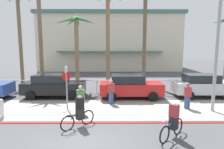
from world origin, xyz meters
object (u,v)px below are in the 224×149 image
Objects in this scene: stop_sign_bike_lane at (67,81)px; palm_tree_5 at (108,15)px; bollard_1 at (2,108)px; pedestrian_1 at (187,97)px; palm_tree_4 at (76,33)px; car_red_2 at (130,86)px; palm_tree_3 at (39,5)px; palm_tree_2 at (18,18)px; streetlight_curb at (220,35)px; car_black_1 at (54,85)px; car_silver_3 at (203,85)px; palm_tree_6 at (145,12)px; cyclist_blue_0 at (173,121)px; pedestrian_2 at (81,101)px; pedestrian_0 at (111,93)px; cyclist_black_1 at (79,112)px.

palm_tree_5 is at bearing 70.83° from stop_sign_bike_lane.
pedestrian_1 is at bearing 7.69° from bollard_1.
palm_tree_5 reaches higher than pedestrian_1.
car_red_2 is at bearing -38.78° from palm_tree_4.
stop_sign_bike_lane is 0.26× the size of palm_tree_3.
palm_tree_2 is (-6.88, 9.35, 4.89)m from stop_sign_bike_lane.
streetlight_curb is 11.14m from car_black_1.
car_silver_3 is at bearing 18.52° from bollard_1.
palm_tree_2 is at bearing 146.81° from streetlight_curb.
palm_tree_2 is 18.40m from car_silver_3.
car_black_1 is (-10.02, 3.48, -3.41)m from streetlight_curb.
palm_tree_6 reaches higher than cyclist_blue_0.
car_silver_3 is 7.79m from cyclist_blue_0.
palm_tree_3 is 15.32m from car_silver_3.
pedestrian_2 is (7.80, -10.09, -5.83)m from palm_tree_2.
bollard_1 is at bearing -70.56° from palm_tree_2.
car_black_1 reaches higher than pedestrian_0.
bollard_1 is at bearing -151.44° from car_red_2.
palm_tree_3 is at bearing 121.67° from pedestrian_2.
cyclist_black_1 is (4.98, -9.57, -6.71)m from palm_tree_3.
palm_tree_6 is (-2.61, 8.34, 2.63)m from streetlight_curb.
palm_tree_4 is 5.28m from car_black_1.
cyclist_blue_0 is at bearing -137.72° from streetlight_curb.
car_red_2 is at bearing -32.22° from palm_tree_2.
palm_tree_3 reaches higher than palm_tree_2.
stop_sign_bike_lane reaches higher than car_silver_3.
car_silver_3 is at bearing 22.97° from pedestrian_2.
stop_sign_bike_lane is 0.34× the size of streetlight_curb.
pedestrian_1 is (-2.24, -2.80, -0.16)m from car_silver_3.
pedestrian_0 is (2.59, 1.06, -0.95)m from stop_sign_bike_lane.
car_red_2 is at bearing 144.52° from streetlight_curb.
palm_tree_5 reaches higher than car_black_1.
palm_tree_2 is 10.14m from car_black_1.
pedestrian_2 reaches higher than pedestrian_1.
cyclist_blue_0 is at bearing -62.25° from pedestrian_0.
streetlight_curb is at bearing 3.43° from bollard_1.
pedestrian_0 is (-3.20, -6.63, -6.17)m from palm_tree_6.
palm_tree_2 is 2.05× the size of car_silver_3.
palm_tree_6 reaches higher than palm_tree_4.
car_black_1 is 2.76× the size of pedestrian_2.
streetlight_curb is 5.75m from cyclist_blue_0.
pedestrian_0 is (1.46, 3.62, 0.04)m from cyclist_black_1.
car_silver_3 is at bearing 3.46° from car_red_2.
bollard_1 is 0.67× the size of cyclist_blue_0.
palm_tree_6 is (3.45, 0.95, 0.41)m from palm_tree_5.
streetlight_curb is at bearing -16.40° from pedestrian_0.
palm_tree_6 reaches higher than palm_tree_5.
pedestrian_2 is (4.78, -7.75, -6.67)m from palm_tree_3.
streetlight_curb is 4.82× the size of pedestrian_1.
palm_tree_5 is at bearing -164.57° from palm_tree_6.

